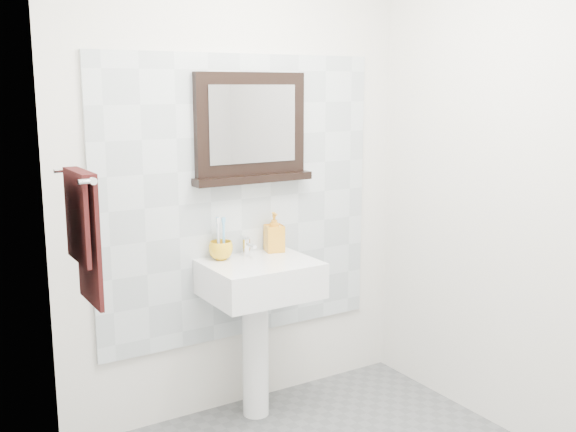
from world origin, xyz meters
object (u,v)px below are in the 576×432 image
object	(u,v)px
pedestal_sink	(259,296)
toothbrush_cup	(221,250)
hand_towel	(84,227)
soap_dispenser	(274,232)
framed_mirror	(251,131)

from	to	relation	value
pedestal_sink	toothbrush_cup	xyz separation A→B (m)	(-0.15, 0.13, 0.23)
hand_towel	pedestal_sink	bearing A→B (deg)	13.31
soap_dispenser	framed_mirror	bearing A→B (deg)	169.19
pedestal_sink	toothbrush_cup	bearing A→B (deg)	139.16
pedestal_sink	hand_towel	bearing A→B (deg)	-166.69
toothbrush_cup	hand_towel	xyz separation A→B (m)	(-0.78, -0.35, 0.27)
pedestal_sink	toothbrush_cup	size ratio (longest dim) A/B	7.86
soap_dispenser	toothbrush_cup	bearing A→B (deg)	-164.86
framed_mirror	hand_towel	bearing A→B (deg)	-157.70
pedestal_sink	hand_towel	size ratio (longest dim) A/B	1.75
framed_mirror	hand_towel	xyz separation A→B (m)	(-0.99, -0.41, -0.33)
pedestal_sink	framed_mirror	xyz separation A→B (m)	(0.06, 0.19, 0.83)
pedestal_sink	framed_mirror	bearing A→B (deg)	71.62
toothbrush_cup	soap_dispenser	distance (m)	0.33
pedestal_sink	soap_dispenser	size ratio (longest dim) A/B	4.51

